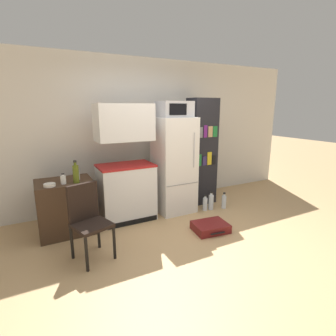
{
  "coord_description": "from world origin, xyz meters",
  "views": [
    {
      "loc": [
        -1.88,
        -2.59,
        1.82
      ],
      "look_at": [
        -0.08,
        0.85,
        0.91
      ],
      "focal_mm": 28.0,
      "sensor_mm": 36.0,
      "label": 1
    }
  ],
  "objects_px": {
    "bottle_clear_short": "(78,176)",
    "bowl": "(49,185)",
    "water_bottle_front": "(224,202)",
    "refrigerator": "(174,165)",
    "bottle_olive_oil": "(76,173)",
    "water_bottle_middle": "(211,202)",
    "microwave": "(174,109)",
    "bottle_milk_white": "(63,180)",
    "side_table": "(66,207)",
    "chair": "(87,215)",
    "suitcase_large_flat": "(210,227)",
    "bookshelf": "(202,152)",
    "kitchen_hutch": "(126,169)",
    "water_bottle_back": "(205,204)"
  },
  "relations": [
    {
      "from": "bottle_clear_short",
      "to": "bowl",
      "type": "bearing_deg",
      "value": -155.47
    },
    {
      "from": "water_bottle_front",
      "to": "bowl",
      "type": "bearing_deg",
      "value": 176.9
    },
    {
      "from": "refrigerator",
      "to": "bottle_clear_short",
      "type": "xyz_separation_m",
      "value": [
        -1.61,
        -0.03,
        0.02
      ]
    },
    {
      "from": "bottle_olive_oil",
      "to": "water_bottle_middle",
      "type": "relative_size",
      "value": 0.92
    },
    {
      "from": "microwave",
      "to": "bottle_milk_white",
      "type": "relative_size",
      "value": 3.65
    },
    {
      "from": "side_table",
      "to": "bowl",
      "type": "bearing_deg",
      "value": -134.01
    },
    {
      "from": "bowl",
      "to": "water_bottle_front",
      "type": "xyz_separation_m",
      "value": [
        2.85,
        -0.15,
        -0.68
      ]
    },
    {
      "from": "bottle_milk_white",
      "to": "bottle_clear_short",
      "type": "xyz_separation_m",
      "value": [
        0.21,
        0.13,
        -0.0
      ]
    },
    {
      "from": "bowl",
      "to": "chair",
      "type": "xyz_separation_m",
      "value": [
        0.35,
        -0.62,
        -0.27
      ]
    },
    {
      "from": "microwave",
      "to": "suitcase_large_flat",
      "type": "distance_m",
      "value": 1.98
    },
    {
      "from": "microwave",
      "to": "suitcase_large_flat",
      "type": "relative_size",
      "value": 0.99
    },
    {
      "from": "bookshelf",
      "to": "bowl",
      "type": "xyz_separation_m",
      "value": [
        -2.67,
        -0.33,
        -0.18
      ]
    },
    {
      "from": "refrigerator",
      "to": "water_bottle_middle",
      "type": "bearing_deg",
      "value": -26.15
    },
    {
      "from": "bowl",
      "to": "water_bottle_middle",
      "type": "bearing_deg",
      "value": -2.01
    },
    {
      "from": "bottle_olive_oil",
      "to": "bottle_milk_white",
      "type": "bearing_deg",
      "value": 173.84
    },
    {
      "from": "bookshelf",
      "to": "water_bottle_front",
      "type": "bearing_deg",
      "value": -69.17
    },
    {
      "from": "refrigerator",
      "to": "water_bottle_front",
      "type": "relative_size",
      "value": 5.53
    },
    {
      "from": "refrigerator",
      "to": "microwave",
      "type": "distance_m",
      "value": 0.95
    },
    {
      "from": "refrigerator",
      "to": "bookshelf",
      "type": "bearing_deg",
      "value": 10.99
    },
    {
      "from": "microwave",
      "to": "bottle_milk_white",
      "type": "bearing_deg",
      "value": -175.01
    },
    {
      "from": "bookshelf",
      "to": "side_table",
      "type": "bearing_deg",
      "value": -176.94
    },
    {
      "from": "bottle_clear_short",
      "to": "side_table",
      "type": "bearing_deg",
      "value": 172.67
    },
    {
      "from": "microwave",
      "to": "water_bottle_middle",
      "type": "relative_size",
      "value": 1.57
    },
    {
      "from": "bottle_olive_oil",
      "to": "suitcase_large_flat",
      "type": "relative_size",
      "value": 0.58
    },
    {
      "from": "bottle_milk_white",
      "to": "microwave",
      "type": "bearing_deg",
      "value": 4.99
    },
    {
      "from": "side_table",
      "to": "water_bottle_middle",
      "type": "bearing_deg",
      "value": -6.95
    },
    {
      "from": "bookshelf",
      "to": "refrigerator",
      "type": "bearing_deg",
      "value": -169.01
    },
    {
      "from": "refrigerator",
      "to": "bottle_clear_short",
      "type": "height_order",
      "value": "refrigerator"
    },
    {
      "from": "kitchen_hutch",
      "to": "water_bottle_front",
      "type": "relative_size",
      "value": 6.26
    },
    {
      "from": "bowl",
      "to": "suitcase_large_flat",
      "type": "distance_m",
      "value": 2.35
    },
    {
      "from": "bottle_clear_short",
      "to": "water_bottle_middle",
      "type": "xyz_separation_m",
      "value": [
        2.22,
        -0.27,
        -0.7
      ]
    },
    {
      "from": "bottle_olive_oil",
      "to": "water_bottle_back",
      "type": "distance_m",
      "value": 2.28
    },
    {
      "from": "microwave",
      "to": "suitcase_large_flat",
      "type": "bearing_deg",
      "value": -85.11
    },
    {
      "from": "kitchen_hutch",
      "to": "bottle_milk_white",
      "type": "distance_m",
      "value": 0.98
    },
    {
      "from": "bottle_olive_oil",
      "to": "bowl",
      "type": "height_order",
      "value": "bottle_olive_oil"
    },
    {
      "from": "side_table",
      "to": "bottle_milk_white",
      "type": "bearing_deg",
      "value": -95.65
    },
    {
      "from": "suitcase_large_flat",
      "to": "kitchen_hutch",
      "type": "bearing_deg",
      "value": 140.09
    },
    {
      "from": "water_bottle_middle",
      "to": "microwave",
      "type": "bearing_deg",
      "value": 153.98
    },
    {
      "from": "bottle_milk_white",
      "to": "water_bottle_back",
      "type": "height_order",
      "value": "bottle_milk_white"
    },
    {
      "from": "bottle_milk_white",
      "to": "bowl",
      "type": "xyz_separation_m",
      "value": [
        -0.18,
        -0.04,
        -0.04
      ]
    },
    {
      "from": "bottle_olive_oil",
      "to": "side_table",
      "type": "bearing_deg",
      "value": 130.88
    },
    {
      "from": "kitchen_hutch",
      "to": "bottle_milk_white",
      "type": "xyz_separation_m",
      "value": [
        -0.96,
        -0.19,
        0.0
      ]
    },
    {
      "from": "chair",
      "to": "water_bottle_middle",
      "type": "xyz_separation_m",
      "value": [
        2.25,
        0.53,
        -0.39
      ]
    },
    {
      "from": "kitchen_hutch",
      "to": "water_bottle_back",
      "type": "distance_m",
      "value": 1.56
    },
    {
      "from": "bookshelf",
      "to": "chair",
      "type": "relative_size",
      "value": 2.14
    },
    {
      "from": "refrigerator",
      "to": "bowl",
      "type": "height_order",
      "value": "refrigerator"
    },
    {
      "from": "chair",
      "to": "bottle_olive_oil",
      "type": "bearing_deg",
      "value": 73.35
    },
    {
      "from": "water_bottle_front",
      "to": "bottle_clear_short",
      "type": "bearing_deg",
      "value": 172.32
    },
    {
      "from": "suitcase_large_flat",
      "to": "water_bottle_front",
      "type": "distance_m",
      "value": 0.99
    },
    {
      "from": "refrigerator",
      "to": "chair",
      "type": "bearing_deg",
      "value": -153.4
    }
  ]
}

